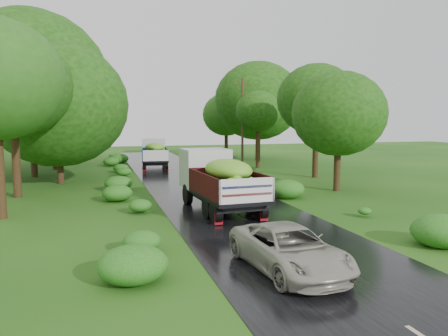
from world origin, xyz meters
name	(u,v)px	position (x,y,z in m)	size (l,w,h in m)	color
ground	(274,239)	(0.00, 0.00, 0.00)	(120.00, 120.00, 0.00)	#17470F
road	(234,211)	(0.00, 5.00, 0.01)	(6.50, 80.00, 0.02)	black
road_lines	(228,207)	(0.00, 6.00, 0.02)	(0.12, 69.60, 0.00)	#BFB78C
truck_near	(218,177)	(-0.62, 5.63, 1.62)	(2.79, 6.93, 2.86)	black
truck_far	(154,152)	(-1.18, 25.56, 1.48)	(2.77, 6.39, 2.61)	black
car	(289,249)	(-0.96, -3.36, 0.66)	(2.14, 4.63, 1.29)	#A9A696
utility_pole	(242,122)	(6.61, 23.33, 4.20)	(1.40, 0.50, 8.15)	#382616
trees_left	(47,91)	(-9.92, 23.24, 6.64)	(6.96, 34.34, 9.90)	black
trees_right	(269,107)	(9.36, 23.77, 5.59)	(6.40, 30.15, 8.37)	black
shrubs	(194,180)	(0.00, 14.00, 0.35)	(11.90, 44.00, 0.70)	#1D5D16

